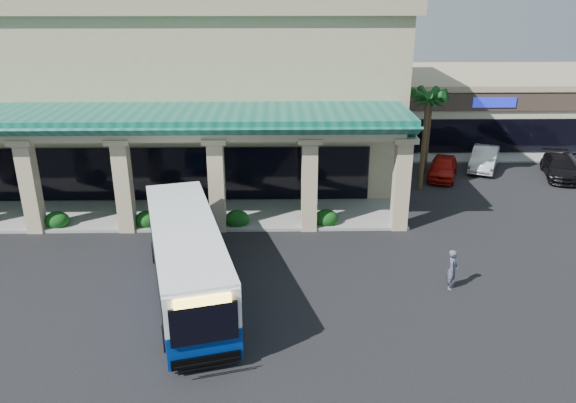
{
  "coord_description": "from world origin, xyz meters",
  "views": [
    {
      "loc": [
        -0.03,
        -20.5,
        11.55
      ],
      "look_at": [
        0.43,
        3.36,
        2.2
      ],
      "focal_mm": 35.0,
      "sensor_mm": 36.0,
      "label": 1
    }
  ],
  "objects_px": {
    "transit_bus": "(187,260)",
    "car_red": "(560,167)",
    "pedestrian": "(452,269)",
    "car_white": "(484,158)",
    "car_silver": "(443,167)"
  },
  "relations": [
    {
      "from": "transit_bus",
      "to": "car_white",
      "type": "bearing_deg",
      "value": 27.78
    },
    {
      "from": "pedestrian",
      "to": "car_white",
      "type": "xyz_separation_m",
      "value": [
        6.67,
        15.44,
        -0.11
      ]
    },
    {
      "from": "car_silver",
      "to": "car_white",
      "type": "relative_size",
      "value": 0.91
    },
    {
      "from": "pedestrian",
      "to": "car_white",
      "type": "distance_m",
      "value": 16.81
    },
    {
      "from": "transit_bus",
      "to": "car_red",
      "type": "distance_m",
      "value": 25.53
    },
    {
      "from": "transit_bus",
      "to": "car_red",
      "type": "relative_size",
      "value": 2.33
    },
    {
      "from": "transit_bus",
      "to": "car_red",
      "type": "bearing_deg",
      "value": 18.36
    },
    {
      "from": "pedestrian",
      "to": "car_silver",
      "type": "bearing_deg",
      "value": 11.71
    },
    {
      "from": "transit_bus",
      "to": "car_silver",
      "type": "xyz_separation_m",
      "value": [
        13.97,
        13.96,
        -0.79
      ]
    },
    {
      "from": "car_white",
      "to": "car_silver",
      "type": "bearing_deg",
      "value": -126.79
    },
    {
      "from": "car_silver",
      "to": "car_red",
      "type": "relative_size",
      "value": 0.89
    },
    {
      "from": "car_red",
      "to": "transit_bus",
      "type": "bearing_deg",
      "value": -132.23
    },
    {
      "from": "car_red",
      "to": "car_silver",
      "type": "bearing_deg",
      "value": -165.76
    },
    {
      "from": "car_white",
      "to": "car_red",
      "type": "height_order",
      "value": "car_white"
    },
    {
      "from": "pedestrian",
      "to": "car_red",
      "type": "bearing_deg",
      "value": -12.79
    }
  ]
}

